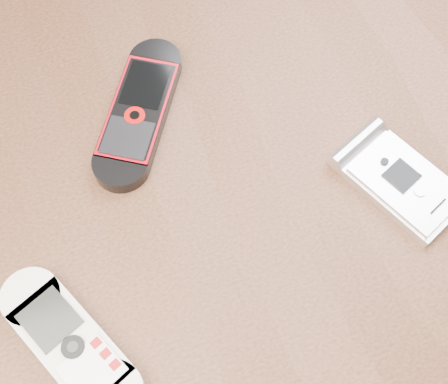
% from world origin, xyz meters
% --- Properties ---
extents(ground, '(4.00, 4.00, 0.00)m').
position_xyz_m(ground, '(0.00, 0.00, 0.00)').
color(ground, '#472B19').
rests_on(ground, ground).
extents(table, '(1.20, 0.80, 0.75)m').
position_xyz_m(table, '(0.00, 0.00, 0.64)').
color(table, black).
rests_on(table, ground).
extents(nokia_white, '(0.10, 0.16, 0.02)m').
position_xyz_m(nokia_white, '(-0.16, -0.08, 0.76)').
color(nokia_white, white).
rests_on(nokia_white, table).
extents(nokia_black_red, '(0.14, 0.17, 0.02)m').
position_xyz_m(nokia_black_red, '(-0.04, 0.11, 0.76)').
color(nokia_black_red, black).
rests_on(nokia_black_red, table).
extents(motorola_razr, '(0.10, 0.13, 0.02)m').
position_xyz_m(motorola_razr, '(0.16, -0.05, 0.76)').
color(motorola_razr, silver).
rests_on(motorola_razr, table).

